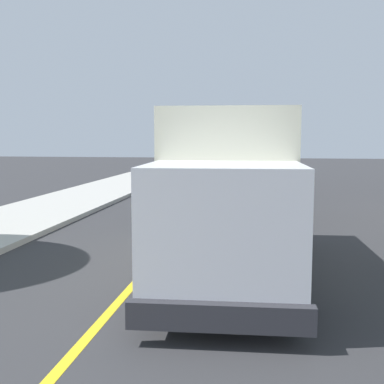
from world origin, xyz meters
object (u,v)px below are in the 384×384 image
parked_car_mid (267,178)px  parked_car_far (264,170)px  box_truck (229,183)px  parked_car_furthest (262,163)px  parked_car_near (250,192)px

parked_car_mid → parked_car_far: size_ratio=1.01×
box_truck → parked_car_far: bearing=87.8°
box_truck → parked_car_furthest: 25.51m
parked_car_near → parked_car_furthest: 18.44m
box_truck → parked_car_near: (0.23, 7.05, -0.97)m
parked_car_mid → parked_car_furthest: bearing=91.1°
parked_car_furthest → parked_car_mid: bearing=-88.9°
parked_car_near → parked_car_mid: (0.63, 5.78, 0.00)m
parked_car_mid → parked_car_furthest: (-0.24, 12.65, 0.00)m
parked_car_mid → parked_car_furthest: size_ratio=1.00×
parked_car_near → parked_car_furthest: size_ratio=1.00×
box_truck → parked_car_far: 18.68m
parked_car_mid → parked_car_furthest: same height
box_truck → parked_car_mid: (0.86, 12.84, -0.97)m
parked_car_far → parked_car_furthest: (-0.12, 6.84, 0.00)m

